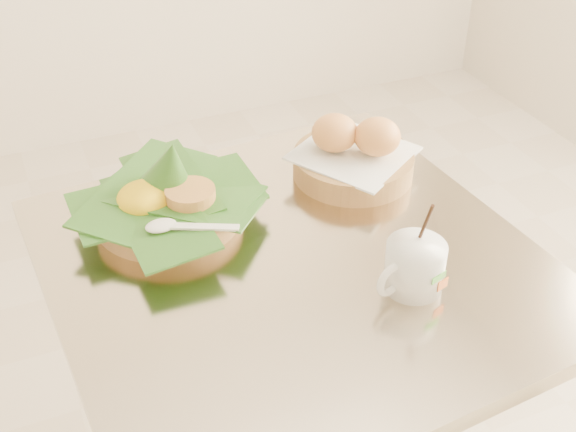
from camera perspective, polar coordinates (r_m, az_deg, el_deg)
name	(u,v)px	position (r m, az deg, el deg)	size (l,w,h in m)	color
cafe_table	(293,361)	(1.23, 0.41, -11.39)	(0.75, 0.75, 0.75)	gray
rice_basket	(167,197)	(1.16, -9.54, 1.46)	(0.30, 0.30, 0.15)	#9F7444
bread_basket	(354,155)	(1.26, 5.23, 4.81)	(0.25, 0.25, 0.11)	#9F7444
coffee_mug	(414,266)	(1.02, 9.89, -3.89)	(0.11, 0.09, 0.15)	white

